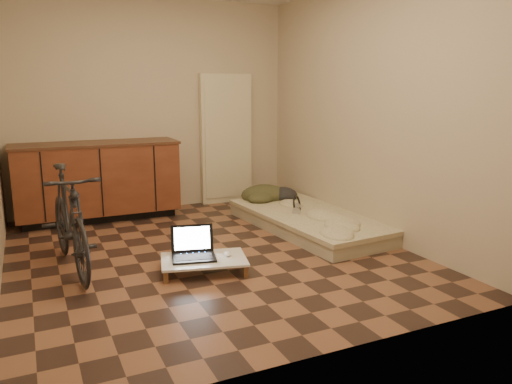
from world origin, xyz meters
name	(u,v)px	position (x,y,z in m)	size (l,w,h in m)	color
room_shell	(206,114)	(0.00, 0.00, 1.30)	(3.50, 4.00, 2.60)	brown
cabinets	(98,180)	(-0.75, 1.70, 0.47)	(1.84, 0.62, 0.91)	black
appliance_panel	(226,139)	(0.95, 1.94, 0.85)	(0.70, 0.10, 1.70)	beige
bicycle	(69,215)	(-1.20, 0.07, 0.49)	(0.44, 1.51, 0.98)	black
futon	(310,221)	(1.30, 0.31, 0.09)	(1.14, 2.11, 0.18)	#ACA489
clothing_pile	(269,188)	(1.22, 1.19, 0.30)	(0.61, 0.51, 0.24)	#383921
headphones	(297,204)	(1.19, 0.44, 0.26)	(0.25, 0.23, 0.17)	black
lap_desk	(204,260)	(-0.20, -0.44, 0.10)	(0.79, 0.61, 0.12)	brown
laptop	(193,251)	(-0.26, -0.36, 0.17)	(0.43, 0.40, 0.25)	black
mouse	(227,254)	(0.01, -0.46, 0.14)	(0.06, 0.10, 0.04)	white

